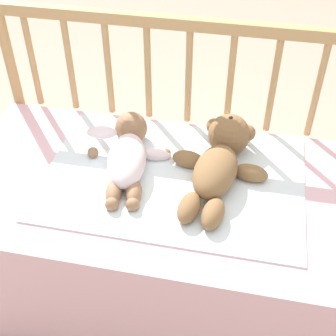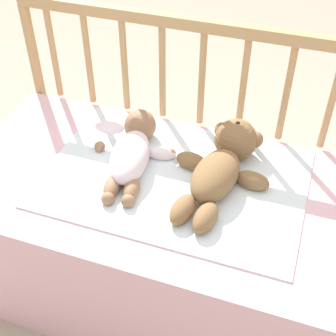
{
  "view_description": "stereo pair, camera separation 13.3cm",
  "coord_description": "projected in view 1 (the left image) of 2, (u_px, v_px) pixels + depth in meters",
  "views": [
    {
      "loc": [
        0.2,
        -0.97,
        1.42
      ],
      "look_at": [
        0.0,
        0.01,
        0.54
      ],
      "focal_mm": 50.0,
      "sensor_mm": 36.0,
      "label": 1
    },
    {
      "loc": [
        0.33,
        -0.94,
        1.42
      ],
      "look_at": [
        0.0,
        0.01,
        0.54
      ],
      "focal_mm": 50.0,
      "sensor_mm": 36.0,
      "label": 2
    }
  ],
  "objects": [
    {
      "name": "crib_rail",
      "position": [
        188.0,
        90.0,
        1.53
      ],
      "size": [
        1.28,
        0.04,
        0.85
      ],
      "color": "tan",
      "rests_on": "ground_plane"
    },
    {
      "name": "blanket",
      "position": [
        174.0,
        177.0,
        1.38
      ],
      "size": [
        0.76,
        0.52,
        0.01
      ],
      "color": "white",
      "rests_on": "crib_mattress"
    },
    {
      "name": "ground_plane",
      "position": [
        167.0,
        284.0,
        1.68
      ],
      "size": [
        12.0,
        12.0,
        0.0
      ],
      "primitive_type": "plane",
      "color": "tan"
    },
    {
      "name": "teddy_bear",
      "position": [
        220.0,
        159.0,
        1.37
      ],
      "size": [
        0.3,
        0.43,
        0.13
      ],
      "color": "olive",
      "rests_on": "crib_mattress"
    },
    {
      "name": "crib_mattress",
      "position": [
        167.0,
        240.0,
        1.52
      ],
      "size": [
        1.28,
        0.64,
        0.48
      ],
      "color": "#EDB7C6",
      "rests_on": "ground_plane"
    },
    {
      "name": "baby",
      "position": [
        128.0,
        154.0,
        1.4
      ],
      "size": [
        0.27,
        0.38,
        0.1
      ],
      "color": "white",
      "rests_on": "crib_mattress"
    }
  ]
}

